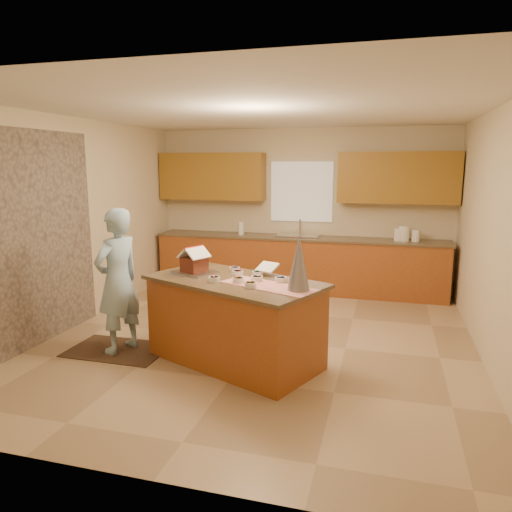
# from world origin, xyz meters

# --- Properties ---
(floor) EXTENTS (5.50, 5.50, 0.00)m
(floor) POSITION_xyz_m (0.00, 0.00, 0.00)
(floor) COLOR tan
(floor) RESTS_ON ground
(ceiling) EXTENTS (5.50, 5.50, 0.00)m
(ceiling) POSITION_xyz_m (0.00, 0.00, 2.70)
(ceiling) COLOR silver
(ceiling) RESTS_ON floor
(wall_back) EXTENTS (5.50, 5.50, 0.00)m
(wall_back) POSITION_xyz_m (0.00, 2.75, 1.35)
(wall_back) COLOR beige
(wall_back) RESTS_ON floor
(wall_front) EXTENTS (5.50, 5.50, 0.00)m
(wall_front) POSITION_xyz_m (0.00, -2.75, 1.35)
(wall_front) COLOR beige
(wall_front) RESTS_ON floor
(wall_left) EXTENTS (5.50, 5.50, 0.00)m
(wall_left) POSITION_xyz_m (-2.50, 0.00, 1.35)
(wall_left) COLOR beige
(wall_left) RESTS_ON floor
(wall_right) EXTENTS (5.50, 5.50, 0.00)m
(wall_right) POSITION_xyz_m (2.50, 0.00, 1.35)
(wall_right) COLOR beige
(wall_right) RESTS_ON floor
(stone_accent) EXTENTS (0.00, 2.50, 2.50)m
(stone_accent) POSITION_xyz_m (-2.48, -0.80, 1.25)
(stone_accent) COLOR gray
(stone_accent) RESTS_ON wall_left
(window_curtain) EXTENTS (1.05, 0.03, 1.00)m
(window_curtain) POSITION_xyz_m (0.00, 2.72, 1.65)
(window_curtain) COLOR white
(window_curtain) RESTS_ON wall_back
(back_counter_base) EXTENTS (4.80, 0.60, 0.88)m
(back_counter_base) POSITION_xyz_m (0.00, 2.45, 0.44)
(back_counter_base) COLOR #96511F
(back_counter_base) RESTS_ON floor
(back_counter_top) EXTENTS (4.85, 0.63, 0.04)m
(back_counter_top) POSITION_xyz_m (0.00, 2.45, 0.90)
(back_counter_top) COLOR brown
(back_counter_top) RESTS_ON back_counter_base
(upper_cabinet_left) EXTENTS (1.85, 0.35, 0.80)m
(upper_cabinet_left) POSITION_xyz_m (-1.55, 2.57, 1.90)
(upper_cabinet_left) COLOR olive
(upper_cabinet_left) RESTS_ON wall_back
(upper_cabinet_right) EXTENTS (1.85, 0.35, 0.80)m
(upper_cabinet_right) POSITION_xyz_m (1.55, 2.57, 1.90)
(upper_cabinet_right) COLOR olive
(upper_cabinet_right) RESTS_ON wall_back
(sink) EXTENTS (0.70, 0.45, 0.12)m
(sink) POSITION_xyz_m (0.00, 2.45, 0.89)
(sink) COLOR silver
(sink) RESTS_ON back_counter_top
(faucet) EXTENTS (0.03, 0.03, 0.28)m
(faucet) POSITION_xyz_m (0.00, 2.63, 1.06)
(faucet) COLOR silver
(faucet) RESTS_ON back_counter_top
(island_base) EXTENTS (1.99, 1.52, 0.87)m
(island_base) POSITION_xyz_m (-0.09, -0.69, 0.44)
(island_base) COLOR #96511F
(island_base) RESTS_ON floor
(island_top) EXTENTS (2.09, 1.62, 0.04)m
(island_top) POSITION_xyz_m (-0.09, -0.69, 0.89)
(island_top) COLOR brown
(island_top) RESTS_ON island_base
(table_runner) EXTENTS (1.05, 0.72, 0.01)m
(table_runner) POSITION_xyz_m (0.32, -0.86, 0.91)
(table_runner) COLOR #B6100D
(table_runner) RESTS_ON island_top
(baking_tray) EXTENTS (0.55, 0.49, 0.02)m
(baking_tray) POSITION_xyz_m (-0.61, -0.52, 0.92)
(baking_tray) COLOR silver
(baking_tray) RESTS_ON island_top
(cookbook) EXTENTS (0.27, 0.24, 0.09)m
(cookbook) POSITION_xyz_m (0.19, -0.40, 1.00)
(cookbook) COLOR white
(cookbook) RESTS_ON island_top
(tinsel_tree) EXTENTS (0.29, 0.29, 0.54)m
(tinsel_tree) POSITION_xyz_m (0.64, -0.94, 1.18)
(tinsel_tree) COLOR #A1A2AD
(tinsel_tree) RESTS_ON island_top
(rug) EXTENTS (1.10, 0.72, 0.01)m
(rug) POSITION_xyz_m (-1.48, -0.76, 0.01)
(rug) COLOR black
(rug) RESTS_ON floor
(boy) EXTENTS (0.54, 0.68, 1.63)m
(boy) POSITION_xyz_m (-1.43, -0.76, 0.83)
(boy) COLOR #9AC0DB
(boy) RESTS_ON rug
(canister_a) EXTENTS (0.14, 0.14, 0.20)m
(canister_a) POSITION_xyz_m (1.61, 2.45, 1.02)
(canister_a) COLOR white
(canister_a) RESTS_ON back_counter_top
(canister_b) EXTENTS (0.16, 0.16, 0.23)m
(canister_b) POSITION_xyz_m (1.69, 2.45, 1.04)
(canister_b) COLOR white
(canister_b) RESTS_ON back_counter_top
(canister_c) EXTENTS (0.13, 0.13, 0.18)m
(canister_c) POSITION_xyz_m (1.87, 2.45, 1.01)
(canister_c) COLOR white
(canister_c) RESTS_ON back_counter_top
(paper_towel) EXTENTS (0.10, 0.10, 0.22)m
(paper_towel) POSITION_xyz_m (-0.99, 2.45, 1.03)
(paper_towel) COLOR white
(paper_towel) RESTS_ON back_counter_top
(gingerbread_house) EXTENTS (0.36, 0.36, 0.28)m
(gingerbread_house) POSITION_xyz_m (-0.61, -0.52, 1.04)
(gingerbread_house) COLOR maroon
(gingerbread_house) RESTS_ON baking_tray
(candy_bowls) EXTENTS (0.79, 0.75, 0.05)m
(candy_bowls) POSITION_xyz_m (0.03, -0.66, 0.94)
(candy_bowls) COLOR #FE7A78
(candy_bowls) RESTS_ON island_top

